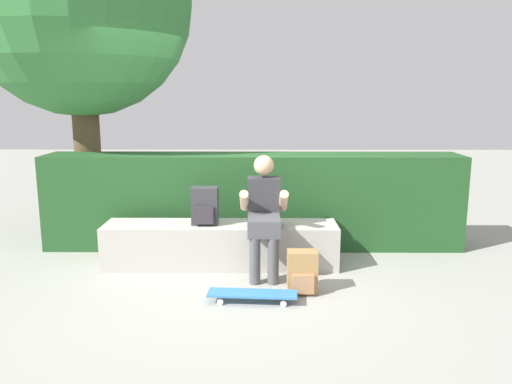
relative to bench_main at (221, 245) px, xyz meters
The scene contains 8 objects.
ground_plane 0.38m from the bench_main, 90.00° to the right, with size 24.00×24.00×0.00m, color #97978E.
bench_main is the anchor object (origin of this frame).
person_skater 0.67m from the bench_main, 25.74° to the right, with size 0.49×0.62×1.22m.
skateboard_near_person 1.06m from the bench_main, 70.21° to the right, with size 0.81×0.25×0.09m.
backpack_on_bench 0.46m from the bench_main, behind, with size 0.28×0.23×0.40m.
backpack_on_ground 1.11m from the bench_main, 42.56° to the right, with size 0.28×0.23×0.40m.
hedge_row 0.89m from the bench_main, 65.55° to the left, with size 4.98×0.61×1.13m.
tree_behind_bench 3.42m from the bench_main, 146.98° to the left, with size 2.76×2.76×4.32m.
Camera 1 is at (0.41, -4.90, 1.83)m, focal length 35.03 mm.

